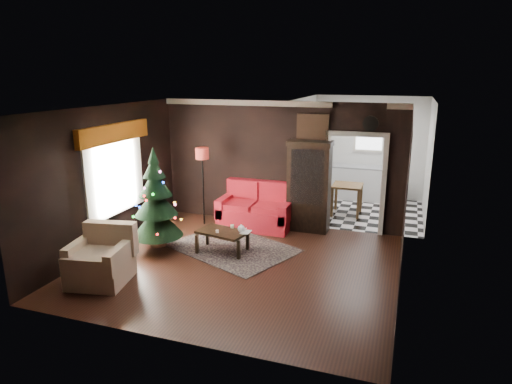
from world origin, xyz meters
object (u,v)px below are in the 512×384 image
(wall_clock, at_px, (371,124))
(loveseat, at_px, (256,206))
(floor_lamp, at_px, (203,189))
(christmas_tree, at_px, (156,199))
(kitchen_table, at_px, (347,199))
(teapot, at_px, (241,229))
(armchair, at_px, (99,256))
(coffee_table, at_px, (222,241))
(curio_cabinet, at_px, (309,188))

(wall_clock, bearing_deg, loveseat, -170.34)
(floor_lamp, relative_size, christmas_tree, 1.01)
(kitchen_table, bearing_deg, teapot, -116.21)
(armchair, relative_size, wall_clock, 3.01)
(teapot, relative_size, wall_clock, 0.50)
(floor_lamp, height_order, armchair, floor_lamp)
(christmas_tree, relative_size, coffee_table, 2.01)
(kitchen_table, bearing_deg, armchair, -123.45)
(armchair, height_order, coffee_table, armchair)
(armchair, bearing_deg, christmas_tree, 72.11)
(teapot, bearing_deg, kitchen_table, 63.79)
(floor_lamp, relative_size, kitchen_table, 2.53)
(curio_cabinet, xyz_separation_m, armchair, (-2.70, -3.65, -0.49))
(coffee_table, bearing_deg, loveseat, 84.90)
(floor_lamp, height_order, teapot, floor_lamp)
(floor_lamp, bearing_deg, armchair, -96.13)
(curio_cabinet, distance_m, coffee_table, 2.33)
(curio_cabinet, height_order, floor_lamp, curio_cabinet)
(teapot, xyz_separation_m, wall_clock, (2.12, 1.93, 1.87))
(wall_clock, distance_m, kitchen_table, 2.43)
(teapot, bearing_deg, curio_cabinet, 62.40)
(curio_cabinet, bearing_deg, teapot, -117.60)
(christmas_tree, xyz_separation_m, armchair, (-0.19, -1.51, -0.59))
(armchair, distance_m, kitchen_table, 6.08)
(floor_lamp, bearing_deg, wall_clock, 9.18)
(christmas_tree, relative_size, wall_clock, 5.87)
(coffee_table, bearing_deg, teapot, 7.53)
(armchair, relative_size, kitchen_table, 1.28)
(curio_cabinet, distance_m, floor_lamp, 2.39)
(floor_lamp, height_order, kitchen_table, floor_lamp)
(wall_clock, bearing_deg, coffee_table, -141.49)
(armchair, height_order, wall_clock, wall_clock)
(loveseat, relative_size, armchair, 1.77)
(loveseat, xyz_separation_m, wall_clock, (2.35, 0.40, 1.88))
(floor_lamp, bearing_deg, kitchen_table, 31.27)
(loveseat, bearing_deg, coffee_table, -95.10)
(loveseat, bearing_deg, floor_lamp, -171.77)
(wall_clock, bearing_deg, kitchen_table, 113.75)
(coffee_table, relative_size, teapot, 5.89)
(christmas_tree, height_order, kitchen_table, christmas_tree)
(curio_cabinet, distance_m, christmas_tree, 3.30)
(coffee_table, relative_size, kitchen_table, 1.25)
(loveseat, xyz_separation_m, christmas_tree, (-1.36, -1.92, 0.55))
(curio_cabinet, height_order, wall_clock, wall_clock)
(christmas_tree, distance_m, kitchen_table, 4.82)
(curio_cabinet, distance_m, wall_clock, 1.88)
(curio_cabinet, relative_size, armchair, 1.97)
(wall_clock, bearing_deg, curio_cabinet, -171.47)
(teapot, height_order, kitchen_table, kitchen_table)
(kitchen_table, bearing_deg, floor_lamp, -148.73)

